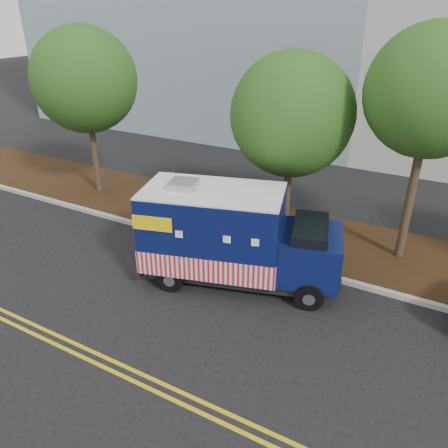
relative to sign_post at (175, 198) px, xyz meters
The scene contains 10 objects.
ground 3.01m from the sign_post, 47.61° to the right, with size 120.00×120.00×0.00m, color black.
curb 2.27m from the sign_post, 18.97° to the right, with size 120.00×0.18×0.15m, color #9E9E99.
mulch_strip 2.62m from the sign_post, 38.11° to the left, with size 120.00×4.00×0.15m, color black.
centerline_near 6.86m from the sign_post, 73.99° to the right, with size 120.00×0.10×0.01m, color gold.
centerline_far 7.09m from the sign_post, 74.56° to the right, with size 120.00×0.10×0.01m, color gold.
tree_a 6.21m from the sign_post, 166.85° to the left, with size 4.16×4.16×6.94m.
tree_b 5.13m from the sign_post, 19.67° to the left, with size 4.00×4.00×6.37m.
tree_c 8.92m from the sign_post, 11.51° to the left, with size 3.70×3.70×7.23m.
sign_post is the anchor object (origin of this frame).
food_truck 4.00m from the sign_post, 31.49° to the right, with size 6.18×3.63×3.08m.
Camera 1 is at (6.80, -9.96, 7.49)m, focal length 35.00 mm.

